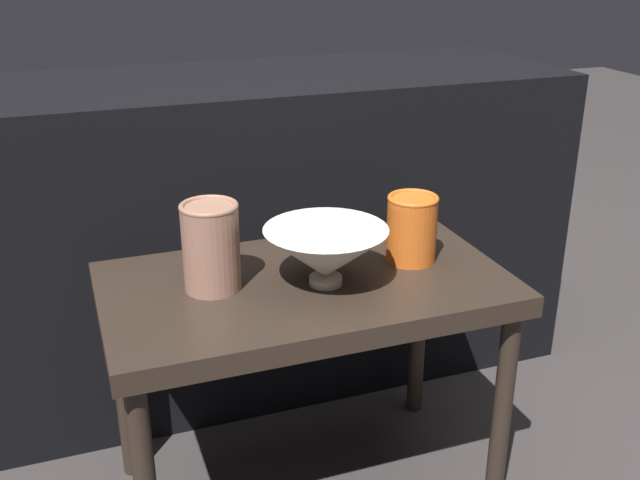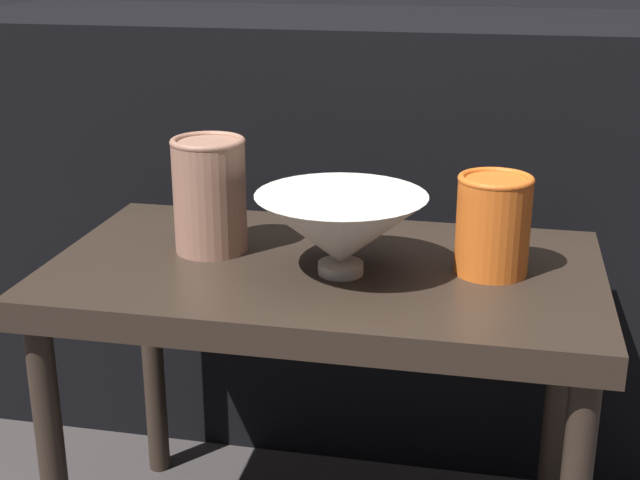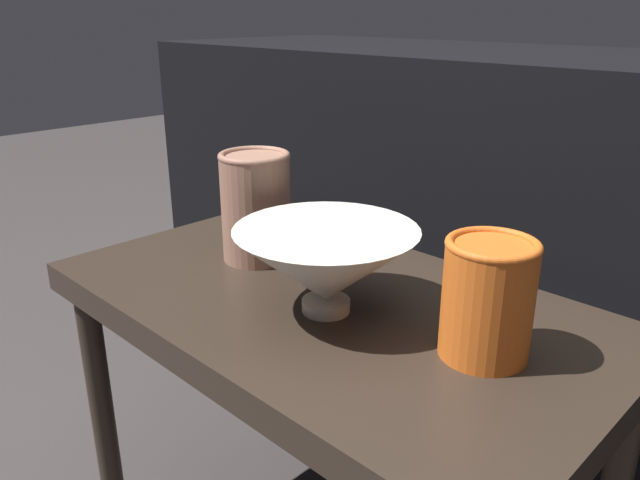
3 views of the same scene
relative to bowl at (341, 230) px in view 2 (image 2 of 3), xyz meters
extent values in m
cube|color=#2D231C|center=(-0.03, 0.03, -0.08)|extent=(0.73, 0.42, 0.04)
cylinder|color=#2D231C|center=(-0.36, -0.14, -0.32)|extent=(0.04, 0.04, 0.43)
cylinder|color=#2D231C|center=(-0.36, 0.21, -0.32)|extent=(0.04, 0.04, 0.43)
cylinder|color=#2D231C|center=(0.30, 0.21, -0.32)|extent=(0.04, 0.04, 0.43)
cube|color=black|center=(-0.03, 0.55, -0.16)|extent=(1.58, 0.50, 0.75)
cylinder|color=silver|center=(0.00, 0.00, -0.05)|extent=(0.06, 0.06, 0.02)
cone|color=silver|center=(0.00, 0.00, 0.00)|extent=(0.22, 0.22, 0.09)
cylinder|color=#996B56|center=(-0.19, 0.05, 0.02)|extent=(0.10, 0.10, 0.15)
torus|color=#996B56|center=(-0.19, 0.05, 0.09)|extent=(0.10, 0.10, 0.01)
cylinder|color=orange|center=(0.19, 0.04, 0.00)|extent=(0.09, 0.09, 0.13)
torus|color=orange|center=(0.19, 0.04, 0.07)|extent=(0.10, 0.10, 0.01)
camera|label=1|loc=(-0.42, -1.13, 0.53)|focal=42.00mm
camera|label=2|loc=(0.19, -1.06, 0.36)|focal=50.00mm
camera|label=3|loc=(0.47, -0.49, 0.29)|focal=35.00mm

